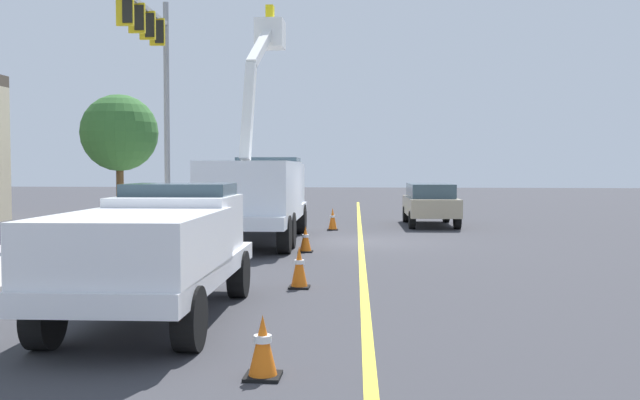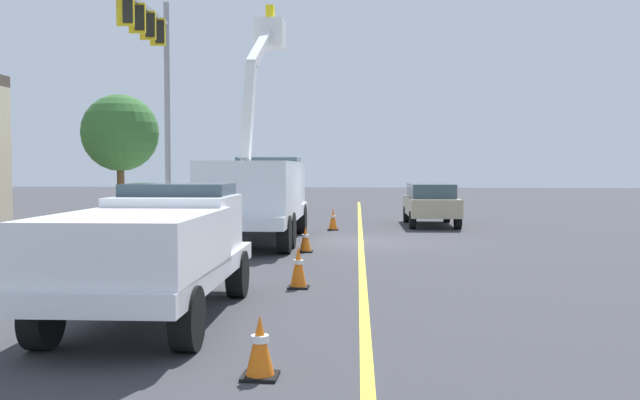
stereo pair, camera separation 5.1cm
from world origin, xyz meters
TOP-DOWN VIEW (x-y plane):
  - ground at (0.00, 0.00)m, footprint 120.00×120.00m
  - sidewalk_far_side at (-0.28, 8.56)m, footprint 60.09×5.58m
  - lane_centre_stripe at (0.00, 0.00)m, footprint 49.98×1.81m
  - utility_bucket_truck at (-0.31, 3.20)m, footprint 8.28×2.81m
  - service_pickup_truck at (-11.49, 2.83)m, footprint 5.67×2.34m
  - passing_minivan at (6.45, -2.63)m, footprint 4.86×2.08m
  - traffic_cone_leading at (-14.29, 0.72)m, footprint 0.40×0.40m
  - traffic_cone_mid_front at (-8.54, 0.97)m, footprint 0.40×0.40m
  - traffic_cone_mid_rear at (-2.84, 1.45)m, footprint 0.40×0.40m
  - traffic_cone_trailing at (3.98, 1.15)m, footprint 0.40×0.40m
  - traffic_signal_mast at (3.13, 7.65)m, footprint 5.54×0.68m
  - street_tree_right at (7.60, 10.70)m, footprint 3.34×3.34m

SIDE VIEW (x-z plane):
  - ground at x=0.00m, z-range 0.00..0.00m
  - lane_centre_stripe at x=0.00m, z-range 0.00..0.01m
  - sidewalk_far_side at x=-0.28m, z-range 0.00..0.12m
  - traffic_cone_leading at x=-14.29m, z-range -0.01..0.70m
  - traffic_cone_mid_rear at x=-2.84m, z-range -0.01..0.72m
  - traffic_cone_mid_front at x=-8.54m, z-range -0.01..0.82m
  - traffic_cone_trailing at x=3.98m, z-range -0.01..0.82m
  - passing_minivan at x=6.45m, z-range 0.13..1.82m
  - service_pickup_truck at x=-11.49m, z-range 0.09..2.15m
  - utility_bucket_truck at x=-0.31m, z-range -2.14..5.38m
  - street_tree_right at x=7.60m, z-range 1.07..6.60m
  - traffic_signal_mast at x=3.13m, z-range 1.86..10.63m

